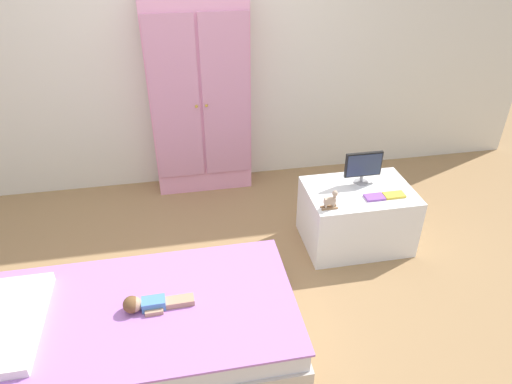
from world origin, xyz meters
TOP-DOWN VIEW (x-y plane):
  - ground_plane at (0.00, 0.00)m, footprint 10.00×10.00m
  - back_wall at (0.00, 1.57)m, footprint 6.40×0.05m
  - bed at (-0.40, -0.33)m, footprint 1.75×0.96m
  - pillow at (-1.07, -0.33)m, footprint 0.32×0.69m
  - doll at (-0.37, -0.33)m, footprint 0.39×0.13m
  - wardrobe at (0.11, 1.41)m, footprint 0.82×0.28m
  - tv_stand at (1.14, 0.36)m, footprint 0.76×0.54m
  - tv_monitor at (1.18, 0.45)m, footprint 0.27×0.10m
  - rocking_horse_toy at (0.86, 0.18)m, footprint 0.11×0.04m
  - book_purple at (1.20, 0.24)m, footprint 0.13×0.09m
  - book_yellow at (1.34, 0.24)m, footprint 0.15×0.08m

SIDE VIEW (x-z plane):
  - ground_plane at x=0.00m, z-range -0.02..0.00m
  - bed at x=-0.40m, z-range 0.00..0.27m
  - tv_stand at x=1.14m, z-range 0.00..0.46m
  - pillow at x=-1.07m, z-range 0.27..0.33m
  - doll at x=-0.37m, z-range 0.26..0.36m
  - book_purple at x=1.20m, z-range 0.46..0.47m
  - book_yellow at x=1.34m, z-range 0.46..0.48m
  - rocking_horse_toy at x=0.86m, z-range 0.46..0.59m
  - tv_monitor at x=1.18m, z-range 0.48..0.72m
  - wardrobe at x=0.11m, z-range 0.00..1.64m
  - back_wall at x=0.00m, z-range 0.00..2.70m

